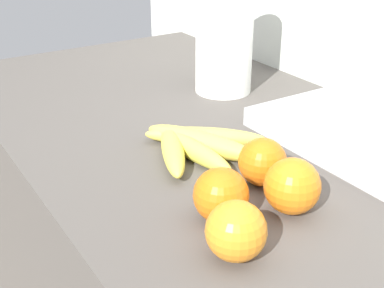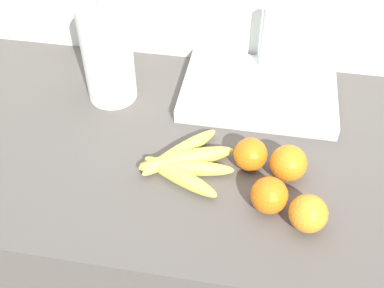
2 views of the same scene
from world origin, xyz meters
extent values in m
cube|color=silver|center=(0.00, 0.38, 0.65)|extent=(1.88, 0.06, 1.30)
ellipsoid|color=#E3D44C|center=(0.01, -0.12, 0.88)|extent=(0.19, 0.11, 0.04)
ellipsoid|color=#D9D04C|center=(0.02, -0.10, 0.88)|extent=(0.21, 0.05, 0.03)
ellipsoid|color=#E7CE4C|center=(0.01, -0.07, 0.88)|extent=(0.21, 0.13, 0.04)
ellipsoid|color=#DFC94C|center=(-0.01, -0.05, 0.88)|extent=(0.16, 0.19, 0.03)
sphere|color=orange|center=(0.20, -0.16, 0.90)|extent=(0.08, 0.08, 0.08)
sphere|color=orange|center=(0.23, -0.07, 0.90)|extent=(0.08, 0.08, 0.08)
sphere|color=orange|center=(0.27, -0.19, 0.90)|extent=(0.08, 0.08, 0.08)
sphere|color=orange|center=(0.15, -0.05, 0.90)|extent=(0.07, 0.07, 0.07)
cylinder|color=white|center=(-0.22, 0.14, 0.99)|extent=(0.12, 0.12, 0.25)
cylinder|color=gray|center=(-0.22, 0.14, 1.00)|extent=(0.02, 0.02, 0.28)
cube|color=#B7BABF|center=(0.15, 0.20, 0.88)|extent=(0.39, 0.28, 0.04)
camera|label=1|loc=(0.69, -0.52, 1.27)|focal=49.68mm
camera|label=2|loc=(0.15, -0.79, 1.64)|focal=44.57mm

